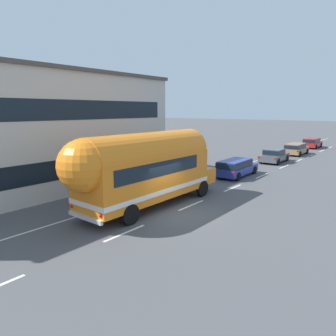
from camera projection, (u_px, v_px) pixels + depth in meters
name	position (u px, v px, depth m)	size (l,w,h in m)	color
ground_plane	(172.00, 213.00, 16.13)	(300.00, 300.00, 0.00)	#4C4C4F
lane_markings	(239.00, 171.00, 27.31)	(3.56, 80.00, 0.01)	silver
roadside_building	(3.00, 130.00, 21.85)	(13.40, 20.50, 7.84)	beige
painted_bus	(143.00, 167.00, 16.48)	(2.61, 10.76, 4.12)	orange
car_lead	(236.00, 167.00, 24.92)	(2.02, 4.75, 1.37)	navy
car_second	(274.00, 155.00, 31.67)	(2.07, 4.39, 1.37)	#474C51
car_third	(296.00, 148.00, 36.91)	(1.95, 4.64, 1.37)	olive
car_fourth	(312.00, 142.00, 43.63)	(2.00, 4.64, 1.37)	#A5191E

